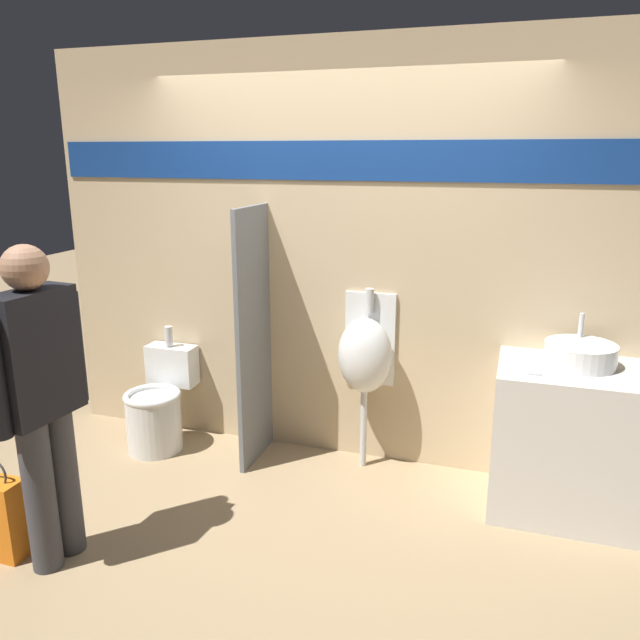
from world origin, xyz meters
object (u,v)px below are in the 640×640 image
cell_phone (535,370)px  toilet (158,408)px  person_in_vest (41,395)px  urinal_near_counter (365,355)px  sink_basin (580,354)px

cell_phone → toilet: size_ratio=0.17×
toilet → person_in_vest: size_ratio=0.51×
urinal_near_counter → sink_basin: bearing=-4.9°
sink_basin → toilet: (-2.69, -0.07, -0.65)m
cell_phone → person_in_vest: size_ratio=0.09×
sink_basin → toilet: size_ratio=0.47×
sink_basin → urinal_near_counter: bearing=175.1°
urinal_near_counter → person_in_vest: (-1.24, -1.45, 0.13)m
urinal_near_counter → toilet: bearing=-173.0°
toilet → urinal_near_counter: bearing=7.0°
cell_phone → person_in_vest: bearing=-152.8°
cell_phone → urinal_near_counter: size_ratio=0.12×
urinal_near_counter → person_in_vest: size_ratio=0.73×
cell_phone → person_in_vest: (-2.25, -1.16, 0.02)m
urinal_near_counter → person_in_vest: person_in_vest is taller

